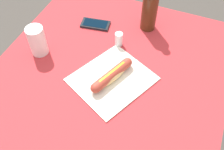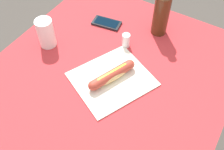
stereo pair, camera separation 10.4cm
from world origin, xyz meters
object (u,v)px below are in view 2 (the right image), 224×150
Objects in this scene: drinking_cup at (46,33)px; salt_shaker at (126,40)px; soda_bottle at (162,12)px; hot_dog at (112,75)px; cell_phone at (107,23)px.

drinking_cup is 2.04× the size of salt_shaker.
salt_shaker is (-0.16, 0.09, -0.08)m from soda_bottle.
drinking_cup is (0.02, 0.36, 0.04)m from hot_dog.
drinking_cup is at bearing 149.40° from cell_phone.
cell_phone is 1.10× the size of drinking_cup.
cell_phone is at bearing 35.89° from hot_dog.
soda_bottle is at bearing -71.12° from cell_phone.
soda_bottle reaches higher than cell_phone.
salt_shaker reaches higher than hot_dog.
drinking_cup is (-0.26, 0.15, 0.06)m from cell_phone.
soda_bottle reaches higher than hot_dog.
soda_bottle is 0.20m from salt_shaker.
hot_dog is 1.56× the size of drinking_cup.
soda_bottle is (0.08, -0.24, 0.11)m from cell_phone.
salt_shaker is at bearing -60.29° from drinking_cup.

